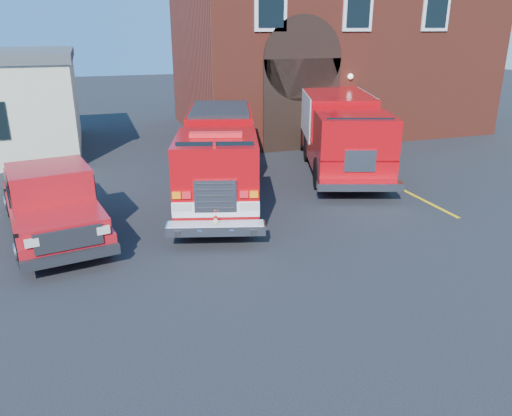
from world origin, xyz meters
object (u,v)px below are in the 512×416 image
object	(u,v)px
fire_engine	(219,155)
pickup_truck	(51,201)
fire_station	(326,47)
secondary_truck	(340,130)

from	to	relation	value
fire_engine	pickup_truck	xyz separation A→B (m)	(-5.09, -1.76, -0.44)
fire_engine	pickup_truck	bearing A→B (deg)	-160.97
pickup_truck	fire_engine	bearing A→B (deg)	19.03
fire_station	secondary_truck	bearing A→B (deg)	-111.36
fire_engine	pickup_truck	world-z (taller)	fire_engine
fire_station	pickup_truck	xyz separation A→B (m)	(-13.67, -11.91, -3.34)
fire_engine	secondary_truck	world-z (taller)	secondary_truck
secondary_truck	fire_engine	bearing A→B (deg)	-160.09
fire_engine	secondary_truck	bearing A→B (deg)	19.91
fire_station	fire_engine	bearing A→B (deg)	-130.21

